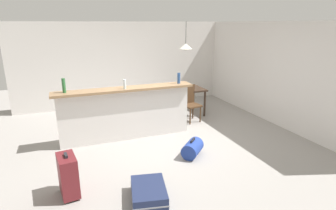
# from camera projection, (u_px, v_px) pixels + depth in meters

# --- Properties ---
(ground_plane) EXTENTS (13.00, 13.00, 0.05)m
(ground_plane) POSITION_uv_depth(u_px,v_px,m) (161.00, 140.00, 6.05)
(ground_plane) COLOR gray
(wall_back) EXTENTS (6.60, 0.10, 2.50)m
(wall_back) POSITION_uv_depth(u_px,v_px,m) (127.00, 64.00, 8.42)
(wall_back) COLOR silver
(wall_back) RESTS_ON ground_plane
(wall_right) EXTENTS (0.10, 6.00, 2.50)m
(wall_right) POSITION_uv_depth(u_px,v_px,m) (269.00, 72.00, 7.01)
(wall_right) COLOR silver
(wall_right) RESTS_ON ground_plane
(partition_half_wall) EXTENTS (2.80, 0.20, 1.09)m
(partition_half_wall) POSITION_uv_depth(u_px,v_px,m) (126.00, 115.00, 5.94)
(partition_half_wall) COLOR silver
(partition_half_wall) RESTS_ON ground_plane
(bar_countertop) EXTENTS (2.96, 0.40, 0.05)m
(bar_countertop) POSITION_uv_depth(u_px,v_px,m) (125.00, 89.00, 5.78)
(bar_countertop) COLOR #93704C
(bar_countertop) RESTS_ON partition_half_wall
(bottle_green) EXTENTS (0.07, 0.07, 0.29)m
(bottle_green) POSITION_uv_depth(u_px,v_px,m) (64.00, 86.00, 5.33)
(bottle_green) COLOR #2D6B38
(bottle_green) RESTS_ON bar_countertop
(bottle_clear) EXTENTS (0.06, 0.06, 0.20)m
(bottle_clear) POSITION_uv_depth(u_px,v_px,m) (125.00, 84.00, 5.65)
(bottle_clear) COLOR silver
(bottle_clear) RESTS_ON bar_countertop
(bottle_blue) EXTENTS (0.07, 0.07, 0.24)m
(bottle_blue) POSITION_uv_depth(u_px,v_px,m) (179.00, 78.00, 6.18)
(bottle_blue) COLOR #284C89
(bottle_blue) RESTS_ON bar_countertop
(dining_table) EXTENTS (1.10, 0.80, 0.74)m
(dining_table) POSITION_uv_depth(u_px,v_px,m) (183.00, 92.00, 7.50)
(dining_table) COLOR #332319
(dining_table) RESTS_ON ground_plane
(dining_chair_near_partition) EXTENTS (0.47, 0.47, 0.93)m
(dining_chair_near_partition) POSITION_uv_depth(u_px,v_px,m) (190.00, 101.00, 7.07)
(dining_chair_near_partition) COLOR #4C331E
(dining_chair_near_partition) RESTS_ON ground_plane
(pendant_lamp) EXTENTS (0.34, 0.34, 0.75)m
(pendant_lamp) POSITION_uv_depth(u_px,v_px,m) (186.00, 46.00, 7.27)
(pendant_lamp) COLOR black
(suitcase_flat_navy) EXTENTS (0.62, 0.88, 0.22)m
(suitcase_flat_navy) POSITION_uv_depth(u_px,v_px,m) (149.00, 193.00, 3.94)
(suitcase_flat_navy) COLOR #1E284C
(suitcase_flat_navy) RESTS_ON ground_plane
(duffel_bag_blue) EXTENTS (0.55, 0.55, 0.34)m
(duffel_bag_blue) POSITION_uv_depth(u_px,v_px,m) (192.00, 148.00, 5.25)
(duffel_bag_blue) COLOR #233D93
(duffel_bag_blue) RESTS_ON ground_plane
(suitcase_upright_maroon) EXTENTS (0.29, 0.47, 0.67)m
(suitcase_upright_maroon) POSITION_uv_depth(u_px,v_px,m) (68.00, 175.00, 3.99)
(suitcase_upright_maroon) COLOR maroon
(suitcase_upright_maroon) RESTS_ON ground_plane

